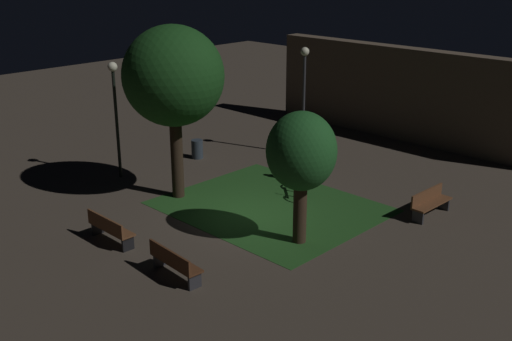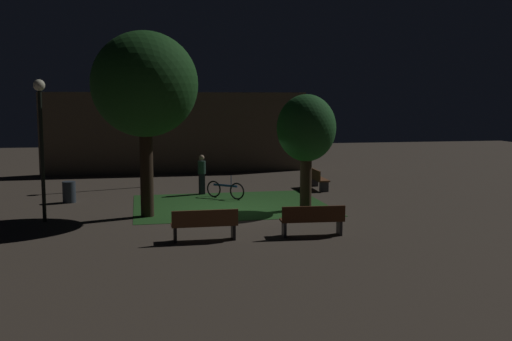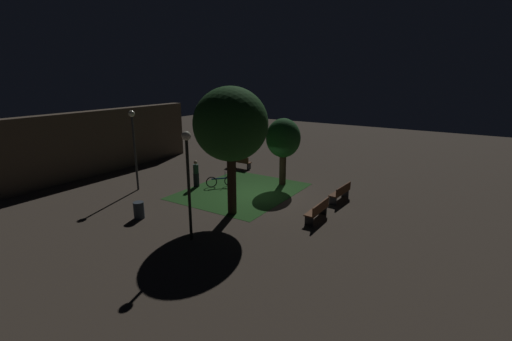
{
  "view_description": "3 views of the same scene",
  "coord_description": "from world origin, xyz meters",
  "px_view_note": "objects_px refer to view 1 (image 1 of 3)",
  "views": [
    {
      "loc": [
        13.35,
        -13.36,
        8.25
      ],
      "look_at": [
        -0.37,
        0.7,
        1.31
      ],
      "focal_mm": 43.62,
      "sensor_mm": 36.0,
      "label": 1
    },
    {
      "loc": [
        -3.26,
        -20.3,
        3.84
      ],
      "look_at": [
        0.96,
        0.99,
        1.25
      ],
      "focal_mm": 42.0,
      "sensor_mm": 36.0,
      "label": 2
    },
    {
      "loc": [
        -16.05,
        -10.25,
        6.54
      ],
      "look_at": [
        -0.41,
        -0.27,
        1.51
      ],
      "focal_mm": 25.16,
      "sensor_mm": 36.0,
      "label": 3
    }
  ],
  "objects_px": {
    "tree_back_right": "(173,77)",
    "lamp_post_near_wall": "(304,83)",
    "bench_by_lamp": "(174,262)",
    "bench_front_right": "(430,202)",
    "lamp_post_plaza_west": "(115,100)",
    "trash_bin": "(197,149)",
    "bench_back_row": "(109,228)",
    "tree_near_wall": "(301,153)",
    "bicycle": "(300,186)",
    "pedestrian": "(305,160)"
  },
  "relations": [
    {
      "from": "tree_back_right",
      "to": "lamp_post_near_wall",
      "type": "bearing_deg",
      "value": 89.89
    },
    {
      "from": "bench_by_lamp",
      "to": "lamp_post_near_wall",
      "type": "distance_m",
      "value": 11.81
    },
    {
      "from": "bench_front_right",
      "to": "lamp_post_plaza_west",
      "type": "bearing_deg",
      "value": -154.52
    },
    {
      "from": "trash_bin",
      "to": "bench_back_row",
      "type": "bearing_deg",
      "value": -58.81
    },
    {
      "from": "tree_near_wall",
      "to": "bicycle",
      "type": "distance_m",
      "value": 4.48
    },
    {
      "from": "lamp_post_near_wall",
      "to": "bench_back_row",
      "type": "bearing_deg",
      "value": -82.15
    },
    {
      "from": "bench_back_row",
      "to": "bicycle",
      "type": "relative_size",
      "value": 1.35
    },
    {
      "from": "pedestrian",
      "to": "tree_near_wall",
      "type": "bearing_deg",
      "value": -51.78
    },
    {
      "from": "tree_near_wall",
      "to": "bench_by_lamp",
      "type": "bearing_deg",
      "value": -103.2
    },
    {
      "from": "lamp_post_plaza_west",
      "to": "tree_back_right",
      "type": "bearing_deg",
      "value": 4.96
    },
    {
      "from": "bench_front_right",
      "to": "lamp_post_near_wall",
      "type": "height_order",
      "value": "lamp_post_near_wall"
    },
    {
      "from": "bench_by_lamp",
      "to": "lamp_post_plaza_west",
      "type": "distance_m",
      "value": 8.86
    },
    {
      "from": "tree_near_wall",
      "to": "tree_back_right",
      "type": "xyz_separation_m",
      "value": [
        -5.47,
        -0.21,
        1.49
      ]
    },
    {
      "from": "tree_near_wall",
      "to": "pedestrian",
      "type": "height_order",
      "value": "tree_near_wall"
    },
    {
      "from": "lamp_post_near_wall",
      "to": "pedestrian",
      "type": "bearing_deg",
      "value": -48.13
    },
    {
      "from": "bench_front_right",
      "to": "pedestrian",
      "type": "xyz_separation_m",
      "value": [
        -5.0,
        -0.41,
        0.37
      ]
    },
    {
      "from": "tree_near_wall",
      "to": "pedestrian",
      "type": "xyz_separation_m",
      "value": [
        -3.21,
        4.08,
        -1.95
      ]
    },
    {
      "from": "bench_front_right",
      "to": "trash_bin",
      "type": "relative_size",
      "value": 2.29
    },
    {
      "from": "tree_back_right",
      "to": "lamp_post_plaza_west",
      "type": "xyz_separation_m",
      "value": [
        -3.19,
        -0.28,
        -1.25
      ]
    },
    {
      "from": "tree_near_wall",
      "to": "tree_back_right",
      "type": "distance_m",
      "value": 5.67
    },
    {
      "from": "tree_back_right",
      "to": "trash_bin",
      "type": "height_order",
      "value": "tree_back_right"
    },
    {
      "from": "bicycle",
      "to": "pedestrian",
      "type": "bearing_deg",
      "value": 122.83
    },
    {
      "from": "pedestrian",
      "to": "lamp_post_plaza_west",
      "type": "bearing_deg",
      "value": -140.02
    },
    {
      "from": "bench_by_lamp",
      "to": "bicycle",
      "type": "relative_size",
      "value": 1.37
    },
    {
      "from": "tree_near_wall",
      "to": "trash_bin",
      "type": "distance_m",
      "value": 9.17
    },
    {
      "from": "bicycle",
      "to": "pedestrian",
      "type": "height_order",
      "value": "pedestrian"
    },
    {
      "from": "pedestrian",
      "to": "bench_front_right",
      "type": "bearing_deg",
      "value": 4.7
    },
    {
      "from": "tree_near_wall",
      "to": "tree_back_right",
      "type": "height_order",
      "value": "tree_back_right"
    },
    {
      "from": "bench_by_lamp",
      "to": "tree_near_wall",
      "type": "height_order",
      "value": "tree_near_wall"
    },
    {
      "from": "bench_by_lamp",
      "to": "trash_bin",
      "type": "xyz_separation_m",
      "value": [
        -7.35,
        7.1,
        -0.09
      ]
    },
    {
      "from": "bicycle",
      "to": "lamp_post_plaza_west",
      "type": "bearing_deg",
      "value": -151.73
    },
    {
      "from": "tree_back_right",
      "to": "pedestrian",
      "type": "xyz_separation_m",
      "value": [
        2.26,
        4.29,
        -3.43
      ]
    },
    {
      "from": "bench_front_right",
      "to": "tree_back_right",
      "type": "bearing_deg",
      "value": -147.05
    },
    {
      "from": "bench_by_lamp",
      "to": "tree_back_right",
      "type": "height_order",
      "value": "tree_back_right"
    },
    {
      "from": "bench_front_right",
      "to": "tree_back_right",
      "type": "distance_m",
      "value": 9.45
    },
    {
      "from": "bench_front_right",
      "to": "pedestrian",
      "type": "height_order",
      "value": "pedestrian"
    },
    {
      "from": "bench_front_right",
      "to": "tree_back_right",
      "type": "relative_size",
      "value": 0.3
    },
    {
      "from": "trash_bin",
      "to": "lamp_post_plaza_west",
      "type": "bearing_deg",
      "value": -95.87
    },
    {
      "from": "tree_near_wall",
      "to": "lamp_post_near_wall",
      "type": "xyz_separation_m",
      "value": [
        -5.45,
        6.58,
        0.31
      ]
    },
    {
      "from": "bench_back_row",
      "to": "tree_back_right",
      "type": "xyz_separation_m",
      "value": [
        -1.47,
        3.8,
        3.8
      ]
    },
    {
      "from": "tree_back_right",
      "to": "bench_by_lamp",
      "type": "bearing_deg",
      "value": -40.01
    },
    {
      "from": "bench_front_right",
      "to": "lamp_post_near_wall",
      "type": "distance_m",
      "value": 7.99
    },
    {
      "from": "bench_back_row",
      "to": "pedestrian",
      "type": "distance_m",
      "value": 8.14
    },
    {
      "from": "lamp_post_plaza_west",
      "to": "pedestrian",
      "type": "bearing_deg",
      "value": 39.98
    },
    {
      "from": "bench_front_right",
      "to": "tree_back_right",
      "type": "xyz_separation_m",
      "value": [
        -7.26,
        -4.7,
        3.8
      ]
    },
    {
      "from": "tree_back_right",
      "to": "bicycle",
      "type": "xyz_separation_m",
      "value": [
        3.04,
        3.08,
        -3.94
      ]
    },
    {
      "from": "lamp_post_plaza_west",
      "to": "bicycle",
      "type": "height_order",
      "value": "lamp_post_plaza_west"
    },
    {
      "from": "bench_front_right",
      "to": "trash_bin",
      "type": "xyz_separation_m",
      "value": [
        -10.08,
        -1.4,
        -0.09
      ]
    },
    {
      "from": "bench_front_right",
      "to": "bench_back_row",
      "type": "bearing_deg",
      "value": -124.22
    },
    {
      "from": "lamp_post_near_wall",
      "to": "trash_bin",
      "type": "bearing_deg",
      "value": -129.13
    }
  ]
}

